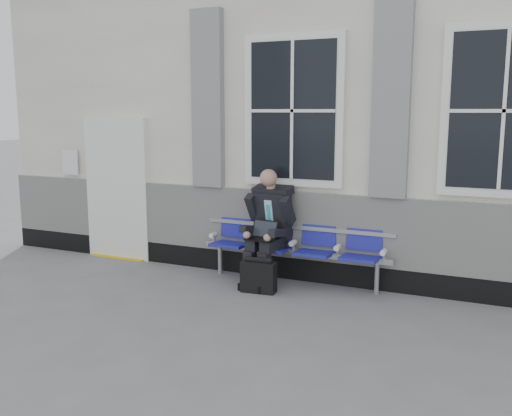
% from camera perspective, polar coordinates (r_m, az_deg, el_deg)
% --- Properties ---
extents(ground, '(70.00, 70.00, 0.00)m').
position_cam_1_polar(ground, '(6.00, 18.42, -12.84)').
color(ground, slate).
rests_on(ground, ground).
extents(station_building, '(14.40, 4.40, 4.49)m').
position_cam_1_polar(station_building, '(9.03, 21.40, 8.87)').
color(station_building, white).
rests_on(station_building, ground).
extents(bench, '(2.60, 0.47, 0.91)m').
position_cam_1_polar(bench, '(7.52, 3.89, -3.39)').
color(bench, '#9EA0A3').
rests_on(bench, ground).
extents(businessman, '(0.65, 0.87, 1.51)m').
position_cam_1_polar(businessman, '(7.45, 1.29, -1.49)').
color(businessman, black).
rests_on(businessman, ground).
extents(briefcase, '(0.45, 0.22, 0.45)m').
position_cam_1_polar(briefcase, '(7.19, 0.26, -6.84)').
color(briefcase, black).
rests_on(briefcase, ground).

